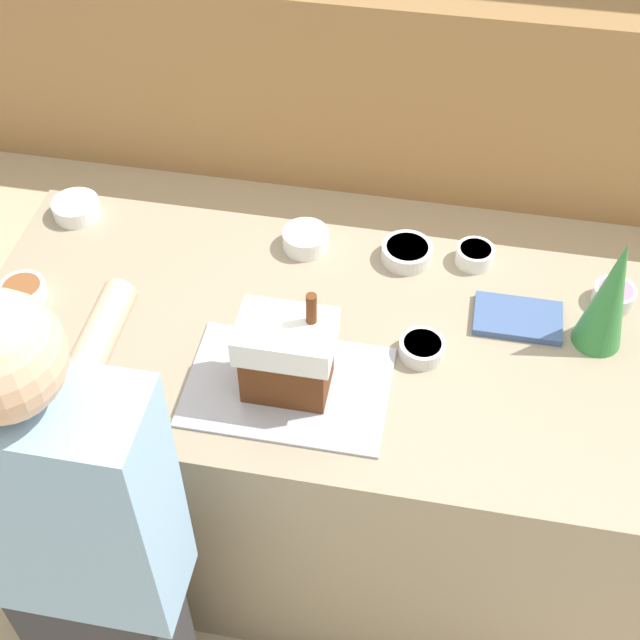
{
  "coord_description": "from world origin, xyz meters",
  "views": [
    {
      "loc": [
        0.22,
        -1.44,
        2.56
      ],
      "look_at": [
        -0.04,
        0.0,
        0.97
      ],
      "focal_mm": 50.0,
      "sensor_mm": 36.0,
      "label": 1
    }
  ],
  "objects_px": {
    "candy_bowl_far_left": "(407,252)",
    "person": "(85,565)",
    "candy_bowl_front_corner": "(76,208)",
    "candy_bowl_near_tray_right": "(306,239)",
    "candy_bowl_far_right": "(475,255)",
    "gingerbread_house": "(287,355)",
    "candy_bowl_beside_tree": "(23,291)",
    "candy_bowl_center_rear": "(614,295)",
    "cookbook": "(518,318)",
    "candy_bowl_near_tray_left": "(422,348)",
    "baking_tray": "(288,386)",
    "decorative_tree": "(611,294)"
  },
  "relations": [
    {
      "from": "gingerbread_house",
      "to": "person",
      "type": "bearing_deg",
      "value": -124.37
    },
    {
      "from": "gingerbread_house",
      "to": "person",
      "type": "xyz_separation_m",
      "value": [
        -0.33,
        -0.49,
        -0.19
      ]
    },
    {
      "from": "gingerbread_house",
      "to": "candy_bowl_far_left",
      "type": "height_order",
      "value": "gingerbread_house"
    },
    {
      "from": "candy_bowl_far_left",
      "to": "candy_bowl_far_right",
      "type": "bearing_deg",
      "value": 6.74
    },
    {
      "from": "candy_bowl_near_tray_left",
      "to": "person",
      "type": "relative_size",
      "value": 0.07
    },
    {
      "from": "candy_bowl_far_right",
      "to": "person",
      "type": "bearing_deg",
      "value": -126.32
    },
    {
      "from": "decorative_tree",
      "to": "candy_bowl_far_left",
      "type": "bearing_deg",
      "value": 157.44
    },
    {
      "from": "candy_bowl_far_left",
      "to": "candy_bowl_near_tray_right",
      "type": "bearing_deg",
      "value": -179.59
    },
    {
      "from": "candy_bowl_center_rear",
      "to": "cookbook",
      "type": "xyz_separation_m",
      "value": [
        -0.24,
        -0.11,
        -0.02
      ]
    },
    {
      "from": "baking_tray",
      "to": "cookbook",
      "type": "height_order",
      "value": "cookbook"
    },
    {
      "from": "gingerbread_house",
      "to": "person",
      "type": "height_order",
      "value": "person"
    },
    {
      "from": "candy_bowl_near_tray_right",
      "to": "cookbook",
      "type": "xyz_separation_m",
      "value": [
        0.58,
        -0.17,
        -0.02
      ]
    },
    {
      "from": "gingerbread_house",
      "to": "candy_bowl_far_left",
      "type": "relative_size",
      "value": 2.11
    },
    {
      "from": "baking_tray",
      "to": "candy_bowl_near_tray_right",
      "type": "height_order",
      "value": "candy_bowl_near_tray_right"
    },
    {
      "from": "candy_bowl_near_tray_right",
      "to": "candy_bowl_near_tray_left",
      "type": "bearing_deg",
      "value": -43.02
    },
    {
      "from": "candy_bowl_far_left",
      "to": "candy_bowl_near_tray_right",
      "type": "height_order",
      "value": "candy_bowl_near_tray_right"
    },
    {
      "from": "baking_tray",
      "to": "person",
      "type": "bearing_deg",
      "value": -124.34
    },
    {
      "from": "gingerbread_house",
      "to": "candy_bowl_near_tray_left",
      "type": "xyz_separation_m",
      "value": [
        0.3,
        0.16,
        -0.1
      ]
    },
    {
      "from": "candy_bowl_center_rear",
      "to": "cookbook",
      "type": "distance_m",
      "value": 0.26
    },
    {
      "from": "candy_bowl_far_left",
      "to": "person",
      "type": "bearing_deg",
      "value": -119.59
    },
    {
      "from": "candy_bowl_near_tray_left",
      "to": "gingerbread_house",
      "type": "bearing_deg",
      "value": -151.74
    },
    {
      "from": "candy_bowl_far_left",
      "to": "person",
      "type": "height_order",
      "value": "person"
    },
    {
      "from": "candy_bowl_center_rear",
      "to": "person",
      "type": "distance_m",
      "value": 1.43
    },
    {
      "from": "decorative_tree",
      "to": "candy_bowl_center_rear",
      "type": "distance_m",
      "value": 0.2
    },
    {
      "from": "candy_bowl_far_left",
      "to": "candy_bowl_front_corner",
      "type": "distance_m",
      "value": 0.94
    },
    {
      "from": "gingerbread_house",
      "to": "candy_bowl_beside_tree",
      "type": "height_order",
      "value": "gingerbread_house"
    },
    {
      "from": "gingerbread_house",
      "to": "candy_bowl_beside_tree",
      "type": "bearing_deg",
      "value": 167.19
    },
    {
      "from": "candy_bowl_far_right",
      "to": "baking_tray",
      "type": "bearing_deg",
      "value": -128.12
    },
    {
      "from": "candy_bowl_near_tray_left",
      "to": "decorative_tree",
      "type": "bearing_deg",
      "value": 16.64
    },
    {
      "from": "gingerbread_house",
      "to": "candy_bowl_near_tray_left",
      "type": "bearing_deg",
      "value": 28.26
    },
    {
      "from": "decorative_tree",
      "to": "candy_bowl_front_corner",
      "type": "distance_m",
      "value": 1.45
    },
    {
      "from": "candy_bowl_front_corner",
      "to": "decorative_tree",
      "type": "bearing_deg",
      "value": -8.57
    },
    {
      "from": "candy_bowl_far_right",
      "to": "candy_bowl_near_tray_left",
      "type": "xyz_separation_m",
      "value": [
        -0.1,
        -0.35,
        -0.0
      ]
    },
    {
      "from": "candy_bowl_center_rear",
      "to": "candy_bowl_near_tray_right",
      "type": "height_order",
      "value": "candy_bowl_near_tray_right"
    },
    {
      "from": "baking_tray",
      "to": "candy_bowl_far_right",
      "type": "xyz_separation_m",
      "value": [
        0.4,
        0.51,
        0.02
      ]
    },
    {
      "from": "candy_bowl_beside_tree",
      "to": "candy_bowl_near_tray_left",
      "type": "height_order",
      "value": "same"
    },
    {
      "from": "candy_bowl_center_rear",
      "to": "person",
      "type": "xyz_separation_m",
      "value": [
        -1.1,
        -0.91,
        -0.1
      ]
    },
    {
      "from": "candy_bowl_far_right",
      "to": "candy_bowl_near_tray_left",
      "type": "bearing_deg",
      "value": -106.4
    },
    {
      "from": "gingerbread_house",
      "to": "candy_bowl_near_tray_left",
      "type": "distance_m",
      "value": 0.35
    },
    {
      "from": "cookbook",
      "to": "candy_bowl_front_corner",
      "type": "bearing_deg",
      "value": 171.46
    },
    {
      "from": "gingerbread_house",
      "to": "decorative_tree",
      "type": "relative_size",
      "value": 0.89
    },
    {
      "from": "candy_bowl_far_left",
      "to": "person",
      "type": "distance_m",
      "value": 1.13
    },
    {
      "from": "gingerbread_house",
      "to": "candy_bowl_near_tray_left",
      "type": "relative_size",
      "value": 2.57
    },
    {
      "from": "candy_bowl_far_left",
      "to": "candy_bowl_far_right",
      "type": "distance_m",
      "value": 0.18
    },
    {
      "from": "candy_bowl_center_rear",
      "to": "baking_tray",
      "type": "bearing_deg",
      "value": -150.75
    },
    {
      "from": "baking_tray",
      "to": "person",
      "type": "relative_size",
      "value": 0.29
    },
    {
      "from": "candy_bowl_front_corner",
      "to": "candy_bowl_near_tray_right",
      "type": "distance_m",
      "value": 0.66
    },
    {
      "from": "cookbook",
      "to": "candy_bowl_center_rear",
      "type": "bearing_deg",
      "value": 25.19
    },
    {
      "from": "candy_bowl_far_right",
      "to": "candy_bowl_near_tray_right",
      "type": "relative_size",
      "value": 0.81
    },
    {
      "from": "decorative_tree",
      "to": "cookbook",
      "type": "xyz_separation_m",
      "value": [
        -0.19,
        0.03,
        -0.15
      ]
    }
  ]
}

